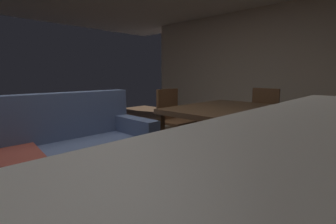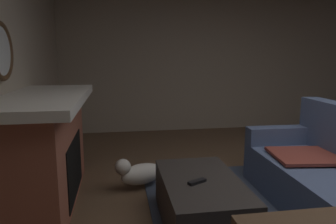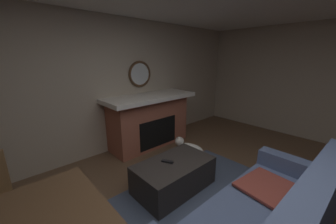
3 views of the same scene
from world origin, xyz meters
name	(u,v)px [view 3 (image 3 of 3)]	position (x,y,z in m)	size (l,w,h in m)	color
wall_back_fireplace_side	(89,89)	(0.00, -2.72, 1.26)	(8.22, 0.12, 2.52)	#B7A893
wall_left	(327,84)	(-3.91, 0.00, 1.26)	(0.12, 5.84, 2.52)	#B7A893
area_rug	(208,211)	(-0.39, -0.35, 0.01)	(2.60, 2.00, 0.01)	#3D475B
fireplace	(150,120)	(-1.04, -2.34, 0.54)	(1.87, 0.76, 1.07)	#9E5642
round_wall_mirror	(140,74)	(-1.04, -2.63, 1.47)	(0.53, 0.05, 0.53)	#4C331E
ottoman_coffee_table	(174,175)	(-0.39, -0.95, 0.21)	(1.09, 0.63, 0.42)	#2D2826
tv_remote	(167,161)	(-0.32, -1.01, 0.43)	(0.05, 0.16, 0.02)	black
small_dog	(188,148)	(-1.22, -1.42, 0.18)	(0.38, 0.55, 0.32)	silver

